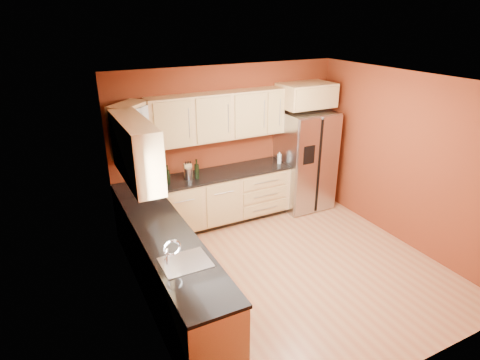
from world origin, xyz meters
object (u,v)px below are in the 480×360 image
(soap_dispenser, at_px, (279,158))
(knife_block, at_px, (188,171))
(refrigerator, at_px, (305,160))
(canister_left, at_px, (153,179))
(wine_bottle_a, at_px, (197,169))

(soap_dispenser, bearing_deg, knife_block, 176.40)
(refrigerator, bearing_deg, soap_dispenser, -179.63)
(refrigerator, xyz_separation_m, canister_left, (-2.77, 0.02, 0.14))
(canister_left, xyz_separation_m, knife_block, (0.58, 0.08, 0.01))
(wine_bottle_a, bearing_deg, knife_block, 138.26)
(knife_block, bearing_deg, wine_bottle_a, -33.95)
(refrigerator, height_order, canister_left, refrigerator)
(refrigerator, xyz_separation_m, soap_dispenser, (-0.55, -0.00, 0.13))
(knife_block, xyz_separation_m, soap_dispenser, (1.64, -0.10, -0.01))
(canister_left, relative_size, knife_block, 0.95)
(refrigerator, distance_m, wine_bottle_a, 2.09)
(knife_block, bearing_deg, canister_left, -164.09)
(canister_left, height_order, soap_dispenser, canister_left)
(wine_bottle_a, height_order, knife_block, wine_bottle_a)
(wine_bottle_a, distance_m, soap_dispenser, 1.53)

